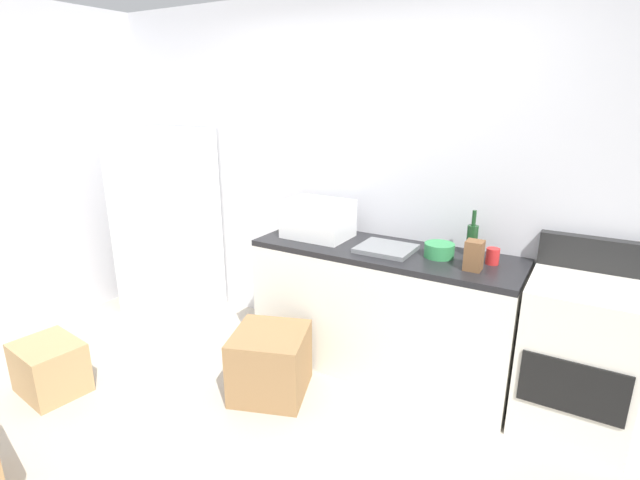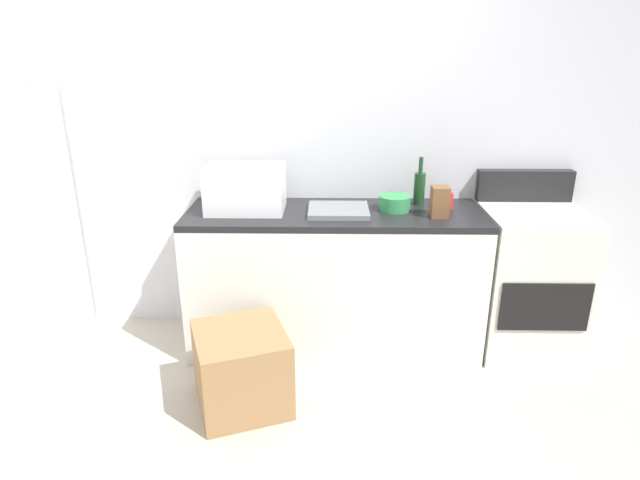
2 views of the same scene
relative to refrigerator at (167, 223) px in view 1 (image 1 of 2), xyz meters
The scene contains 13 objects.
ground_plane 2.25m from the refrigerator, 33.31° to the right, with size 6.00×6.00×0.00m, color #B2A899.
wall_back 1.86m from the refrigerator, 12.88° to the left, with size 5.00×0.10×2.60m, color silver.
kitchen_counter 2.08m from the refrigerator, ahead, with size 1.80×0.60×0.90m.
refrigerator is the anchor object (origin of this frame).
stove_oven 3.29m from the refrigerator, ahead, with size 0.60×0.61×1.10m.
microwave 1.53m from the refrigerator, ahead, with size 0.46×0.34×0.27m, color white.
sink_basin 2.07m from the refrigerator, ahead, with size 0.36×0.32×0.03m, color slate.
wine_bottle 2.60m from the refrigerator, ahead, with size 0.07×0.07×0.30m.
coffee_mug 2.74m from the refrigerator, ahead, with size 0.08×0.08×0.10m, color red.
knife_block 2.66m from the refrigerator, ahead, with size 0.10×0.10×0.18m, color brown.
mixing_bowl 2.42m from the refrigerator, ahead, with size 0.19×0.19×0.09m, color #338C4C.
cardboard_box_large 1.77m from the refrigerator, 21.21° to the right, with size 0.46×0.47×0.43m, color olive.
cardboard_box_medium 1.51m from the refrigerator, 77.72° to the right, with size 0.43×0.35×0.35m, color tan.
Camera 1 is at (1.48, -1.65, 1.90)m, focal length 26.75 mm.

